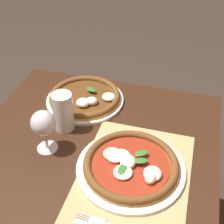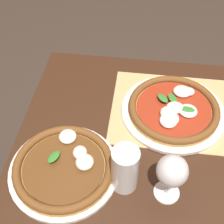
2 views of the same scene
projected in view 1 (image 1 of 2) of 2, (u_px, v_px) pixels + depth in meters
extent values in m
cube|color=#382114|center=(77.00, 182.00, 0.96)|extent=(1.11, 0.84, 0.04)
cube|color=#382114|center=(190.00, 169.00, 1.49)|extent=(0.07, 0.07, 0.70)
cube|color=#382114|center=(51.00, 141.00, 1.64)|extent=(0.07, 0.07, 0.70)
cube|color=tan|center=(134.00, 175.00, 0.95)|extent=(0.44, 0.33, 0.00)
cylinder|color=silver|center=(131.00, 168.00, 0.97)|extent=(0.34, 0.34, 0.01)
cylinder|color=tan|center=(131.00, 166.00, 0.96)|extent=(0.29, 0.29, 0.01)
torus|color=brown|center=(131.00, 164.00, 0.95)|extent=(0.29, 0.29, 0.02)
cylinder|color=maroon|center=(131.00, 164.00, 0.96)|extent=(0.24, 0.24, 0.00)
ellipsoid|color=white|center=(128.00, 162.00, 0.95)|extent=(0.06, 0.05, 0.03)
ellipsoid|color=white|center=(152.00, 174.00, 0.91)|extent=(0.06, 0.06, 0.02)
ellipsoid|color=white|center=(120.00, 155.00, 0.97)|extent=(0.04, 0.04, 0.02)
ellipsoid|color=white|center=(115.00, 156.00, 0.97)|extent=(0.06, 0.06, 0.02)
ellipsoid|color=white|center=(123.00, 172.00, 0.92)|extent=(0.06, 0.06, 0.02)
ellipsoid|color=white|center=(150.00, 178.00, 0.90)|extent=(0.04, 0.03, 0.03)
ellipsoid|color=white|center=(112.00, 154.00, 0.98)|extent=(0.05, 0.06, 0.02)
ellipsoid|color=white|center=(122.00, 155.00, 0.97)|extent=(0.05, 0.06, 0.03)
ellipsoid|color=#337A2D|center=(141.00, 153.00, 0.97)|extent=(0.05, 0.05, 0.00)
ellipsoid|color=#337A2D|center=(140.00, 161.00, 0.94)|extent=(0.04, 0.05, 0.00)
ellipsoid|color=#337A2D|center=(122.00, 169.00, 0.92)|extent=(0.05, 0.03, 0.00)
cylinder|color=silver|center=(85.00, 100.00, 1.25)|extent=(0.31, 0.31, 0.01)
cylinder|color=tan|center=(85.00, 98.00, 1.25)|extent=(0.28, 0.28, 0.01)
torus|color=brown|center=(85.00, 96.00, 1.24)|extent=(0.28, 0.28, 0.02)
cylinder|color=brown|center=(85.00, 96.00, 1.24)|extent=(0.23, 0.23, 0.00)
ellipsoid|color=white|center=(83.00, 103.00, 1.19)|extent=(0.05, 0.05, 0.03)
ellipsoid|color=white|center=(92.00, 101.00, 1.20)|extent=(0.04, 0.04, 0.03)
ellipsoid|color=white|center=(109.00, 97.00, 1.22)|extent=(0.05, 0.05, 0.02)
ellipsoid|color=#337A2D|center=(91.00, 89.00, 1.25)|extent=(0.04, 0.05, 0.00)
cylinder|color=silver|center=(48.00, 148.00, 1.05)|extent=(0.07, 0.07, 0.00)
cylinder|color=silver|center=(46.00, 140.00, 1.02)|extent=(0.01, 0.01, 0.06)
ellipsoid|color=silver|center=(43.00, 123.00, 0.98)|extent=(0.08, 0.08, 0.08)
ellipsoid|color=#AD5B14|center=(44.00, 125.00, 0.98)|extent=(0.07, 0.07, 0.05)
cylinder|color=silver|center=(63.00, 112.00, 1.09)|extent=(0.07, 0.07, 0.15)
cylinder|color=black|center=(64.00, 115.00, 1.10)|extent=(0.07, 0.07, 0.12)
cylinder|color=silver|center=(62.00, 100.00, 1.05)|extent=(0.07, 0.07, 0.02)
cube|color=#B7B7BC|center=(97.00, 222.00, 0.83)|extent=(0.02, 0.05, 0.00)
cylinder|color=#B7B7BC|center=(83.00, 214.00, 0.84)|extent=(0.00, 0.04, 0.00)
cylinder|color=#B7B7BC|center=(83.00, 216.00, 0.84)|extent=(0.00, 0.04, 0.00)
cylinder|color=#B7B7BC|center=(82.00, 218.00, 0.83)|extent=(0.00, 0.04, 0.00)
cylinder|color=#B7B7BC|center=(81.00, 220.00, 0.83)|extent=(0.00, 0.04, 0.00)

